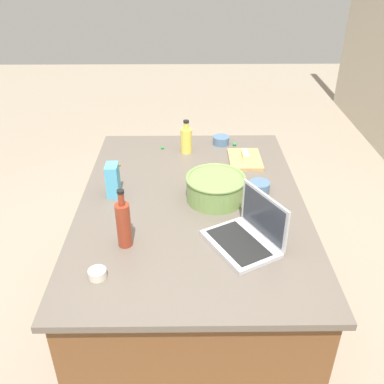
{
  "coord_description": "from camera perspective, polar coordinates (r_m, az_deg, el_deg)",
  "views": [
    {
      "loc": [
        1.8,
        -0.02,
        2.04
      ],
      "look_at": [
        0.0,
        0.0,
        0.95
      ],
      "focal_mm": 40.32,
      "sensor_mm": 36.0,
      "label": 1
    }
  ],
  "objects": [
    {
      "name": "ground_plane",
      "position": [
        2.72,
        -0.0,
        -17.35
      ],
      "size": [
        12.0,
        12.0,
        0.0
      ],
      "primitive_type": "plane",
      "color": "gray"
    },
    {
      "name": "island_counter",
      "position": [
        2.4,
        -0.0,
        -10.21
      ],
      "size": [
        1.59,
        1.11,
        0.9
      ],
      "color": "brown",
      "rests_on": "ground"
    },
    {
      "name": "laptop",
      "position": [
        1.84,
        7.42,
        -5.53
      ],
      "size": [
        0.38,
        0.35,
        0.22
      ],
      "color": "#B7B7BC",
      "rests_on": "island_counter"
    },
    {
      "name": "mixing_bowl_large",
      "position": [
        2.11,
        3.13,
        0.59
      ],
      "size": [
        0.3,
        0.3,
        0.13
      ],
      "color": "#72934C",
      "rests_on": "island_counter"
    },
    {
      "name": "bottle_soy",
      "position": [
        1.81,
        -9.04,
        -4.15
      ],
      "size": [
        0.06,
        0.06,
        0.27
      ],
      "color": "maroon",
      "rests_on": "island_counter"
    },
    {
      "name": "bottle_oil",
      "position": [
        2.58,
        -0.76,
        6.93
      ],
      "size": [
        0.07,
        0.07,
        0.2
      ],
      "color": "#DBC64C",
      "rests_on": "island_counter"
    },
    {
      "name": "cutting_board",
      "position": [
        2.53,
        7.02,
        4.32
      ],
      "size": [
        0.26,
        0.18,
        0.02
      ],
      "primitive_type": "cube",
      "color": "tan",
      "rests_on": "island_counter"
    },
    {
      "name": "butter_stick_left",
      "position": [
        2.51,
        7.06,
        4.86
      ],
      "size": [
        0.11,
        0.04,
        0.04
      ],
      "primitive_type": "cube",
      "rotation": [
        0.0,
        0.0,
        0.02
      ],
      "color": "#F4E58C",
      "rests_on": "cutting_board"
    },
    {
      "name": "ramekin_small",
      "position": [
        1.72,
        -12.4,
        -10.51
      ],
      "size": [
        0.07,
        0.07,
        0.04
      ],
      "primitive_type": "cylinder",
      "color": "beige",
      "rests_on": "island_counter"
    },
    {
      "name": "ramekin_medium",
      "position": [
        2.22,
        8.9,
        0.68
      ],
      "size": [
        0.11,
        0.11,
        0.05
      ],
      "primitive_type": "cylinder",
      "color": "slate",
      "rests_on": "island_counter"
    },
    {
      "name": "ramekin_wide",
      "position": [
        2.71,
        3.87,
        6.84
      ],
      "size": [
        0.1,
        0.1,
        0.05
      ],
      "primitive_type": "cylinder",
      "color": "slate",
      "rests_on": "island_counter"
    },
    {
      "name": "candy_bag",
      "position": [
        2.17,
        -10.43,
        1.55
      ],
      "size": [
        0.09,
        0.06,
        0.17
      ],
      "primitive_type": "cube",
      "color": "#4CA5CC",
      "rests_on": "island_counter"
    },
    {
      "name": "candy_0",
      "position": [
        2.66,
        -3.92,
        5.89
      ],
      "size": [
        0.02,
        0.02,
        0.02
      ],
      "primitive_type": "sphere",
      "color": "green",
      "rests_on": "island_counter"
    },
    {
      "name": "candy_1",
      "position": [
        2.48,
        -9.65,
        3.58
      ],
      "size": [
        0.02,
        0.02,
        0.02
      ],
      "primitive_type": "sphere",
      "color": "orange",
      "rests_on": "island_counter"
    },
    {
      "name": "candy_2",
      "position": [
        1.77,
        -13.0,
        -9.77
      ],
      "size": [
        0.01,
        0.01,
        0.01
      ],
      "primitive_type": "sphere",
      "color": "yellow",
      "rests_on": "island_counter"
    },
    {
      "name": "candy_3",
      "position": [
        2.35,
        -10.59,
        1.86
      ],
      "size": [
        0.02,
        0.02,
        0.02
      ],
      "primitive_type": "sphere",
      "color": "red",
      "rests_on": "island_counter"
    },
    {
      "name": "candy_5",
      "position": [
        2.7,
        5.65,
        6.31
      ],
      "size": [
        0.02,
        0.02,
        0.02
      ],
      "primitive_type": "sphere",
      "color": "green",
      "rests_on": "island_counter"
    }
  ]
}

